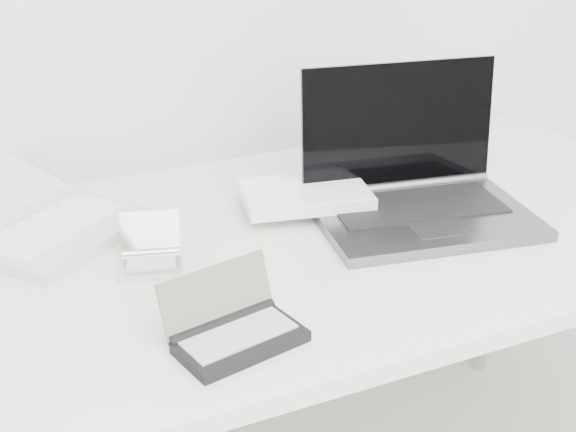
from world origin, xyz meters
name	(u,v)px	position (x,y,z in m)	size (l,w,h in m)	color
desk	(294,259)	(0.00, 1.55, 0.68)	(1.60, 0.80, 0.73)	white
laptop_large	(390,192)	(0.20, 1.56, 0.77)	(0.51, 0.40, 0.26)	#585B5D
netbook_open_white	(38,222)	(-0.40, 1.75, 0.75)	(0.46, 0.47, 0.07)	silver
pda_silver	(151,257)	(-0.26, 1.55, 0.75)	(0.12, 0.14, 0.07)	silver
palmtop_charcoal	(234,329)	(-0.22, 1.29, 0.75)	(0.19, 0.15, 0.09)	black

